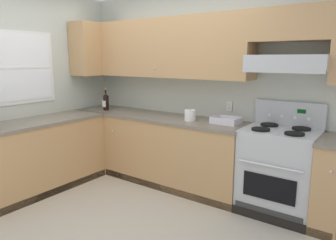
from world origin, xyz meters
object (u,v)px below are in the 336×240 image
Objects in this scene: stove at (278,170)px; paper_towel_roll at (190,115)px; bowl at (226,121)px; wine_bottle at (106,102)px.

stove is 1.20m from paper_towel_roll.
bowl is 2.32× the size of paper_towel_roll.
paper_towel_roll reaches higher than bowl.
paper_towel_roll is (1.43, 0.05, -0.06)m from wine_bottle.
paper_towel_roll is at bearing 1.86° from wine_bottle.
wine_bottle is (-2.53, -0.10, 0.56)m from stove.
wine_bottle reaches higher than bowl.
wine_bottle is at bearing -178.14° from paper_towel_roll.
bowl is at bearing 4.68° from wine_bottle.
stove is 2.59m from wine_bottle.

